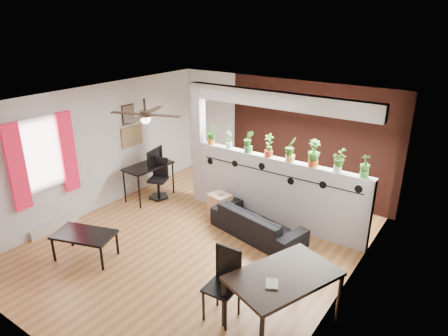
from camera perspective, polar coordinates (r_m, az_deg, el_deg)
room_shell at (r=6.81m, az=-4.04°, el=-1.30°), size 6.30×7.10×2.90m
partition_wall at (r=7.82m, az=7.61°, el=-3.33°), size 3.60×0.18×1.35m
ceiling_header at (r=7.27m, az=8.29°, el=9.49°), size 3.60×0.18×0.30m
pier_column at (r=8.56m, az=-3.59°, el=3.50°), size 0.22×0.20×2.60m
brick_panel at (r=8.86m, az=12.23°, el=3.66°), size 3.90×0.05×2.60m
vine_decal at (r=7.58m, az=7.42°, el=-0.80°), size 3.31×0.01×0.30m
window_assembly at (r=7.87m, az=-24.52°, el=1.55°), size 0.09×1.30×1.55m
baseboard_heater at (r=8.40m, az=-22.99°, el=-7.62°), size 0.08×1.00×0.18m
corkboard at (r=9.13m, az=-13.03°, el=4.46°), size 0.03×0.60×0.45m
framed_art at (r=8.97m, az=-13.54°, el=7.43°), size 0.03×0.34×0.44m
ceiling_fan at (r=6.80m, az=-11.17°, el=7.33°), size 1.19×1.19×0.43m
potted_plant_0 at (r=8.29m, az=-1.83°, el=4.83°), size 0.23×0.20×0.40m
potted_plant_1 at (r=8.05m, az=0.76°, el=4.20°), size 0.14×0.18×0.36m
potted_plant_2 at (r=7.80m, az=3.52°, el=3.93°), size 0.29×0.28×0.45m
potted_plant_3 at (r=7.59m, az=6.43°, el=3.34°), size 0.25×0.21×0.45m
potted_plant_4 at (r=7.39m, az=9.50°, el=2.77°), size 0.30×0.31×0.47m
potted_plant_5 at (r=7.22m, az=12.72°, el=2.16°), size 0.33×0.33×0.49m
potted_plant_6 at (r=7.10m, az=16.04°, el=1.11°), size 0.24×0.25×0.40m
potted_plant_7 at (r=6.98m, az=19.52°, el=0.37°), size 0.26×0.25×0.40m
sofa at (r=7.51m, az=4.80°, el=-7.89°), size 1.87×1.05×0.52m
cube_shelf at (r=8.17m, az=-0.60°, el=-5.37°), size 0.48×0.44×0.49m
cup at (r=8.01m, az=-0.32°, el=-3.59°), size 0.13×0.13×0.09m
computer_desk at (r=8.95m, az=-10.75°, el=-0.04°), size 0.63×1.11×0.78m
monitor at (r=8.99m, az=-10.15°, el=1.25°), size 0.34×0.13×0.19m
office_chair at (r=9.05m, az=-9.27°, el=-1.84°), size 0.49×0.49×0.90m
dining_table at (r=5.40m, az=8.49°, el=-15.52°), size 1.31×1.63×0.77m
book at (r=5.17m, az=5.96°, el=-16.05°), size 0.23×0.26×0.02m
folding_chair at (r=5.54m, az=0.14°, el=-15.30°), size 0.44×0.44×1.02m
coffee_table at (r=7.18m, az=-19.35°, el=-9.15°), size 1.13×0.85×0.47m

